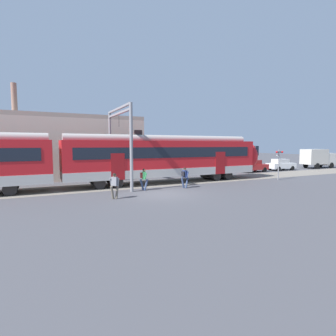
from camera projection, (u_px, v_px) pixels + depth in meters
name	position (u px, v px, depth m)	size (l,w,h in m)	color
ground_plane	(162.00, 194.00, 18.43)	(160.00, 160.00, 0.00)	#424247
track_bed	(32.00, 192.00, 19.33)	(80.00, 4.40, 0.01)	slate
commuter_train	(67.00, 160.00, 20.22)	(38.05, 3.07, 4.73)	#B7B2AD
pedestrian_grey	(115.00, 184.00, 16.65)	(0.68, 0.44, 1.67)	#6B6051
pedestrian_green	(144.00, 177.00, 19.84)	(0.62, 0.58, 1.67)	navy
pedestrian_navy	(185.00, 176.00, 20.88)	(0.70, 0.53, 1.67)	navy
parked_car_red	(253.00, 166.00, 33.39)	(4.06, 1.88, 1.54)	#B22323
parked_car_white	(281.00, 165.00, 35.71)	(4.07, 1.90, 1.54)	silver
box_truck	(318.00, 158.00, 38.99)	(5.36, 2.37, 2.82)	beige
catenary_gantry	(119.00, 135.00, 21.85)	(0.24, 6.64, 6.53)	gray
crossing_signal	(279.00, 160.00, 25.78)	(0.96, 0.22, 3.00)	gray
background_building	(67.00, 147.00, 26.76)	(14.94, 5.00, 9.20)	beige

